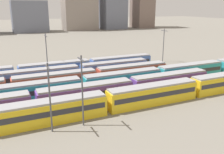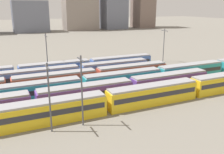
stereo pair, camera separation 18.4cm
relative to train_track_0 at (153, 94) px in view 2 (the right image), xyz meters
The scene contains 13 objects.
train_track_0 is the anchor object (origin of this frame).
train_track_1 12.38m from the train_track_0, 155.17° to the left, with size 55.80×3.06×3.75m.
train_track_2 13.44m from the train_track_0, 50.72° to the left, with size 112.50×3.06×3.75m.
train_track_3 21.43m from the train_track_0, 133.29° to the left, with size 55.80×3.06×3.75m.
train_track_4 26.93m from the train_track_0, 129.43° to the left, with size 55.80×3.06×3.75m.
train_track_5 28.88m from the train_track_0, 115.80° to the left, with size 55.80×3.06×3.75m.
catenary_pole_0 19.88m from the train_track_0, behind, with size 0.24×3.20×10.28m.
catenary_pole_1 32.56m from the train_track_0, 115.43° to the left, with size 0.24×3.20×10.78m.
catenary_pole_2 15.39m from the train_track_0, 168.31° to the right, with size 0.24×3.20×10.89m.
catenary_pole_3 36.94m from the train_track_0, 51.60° to the left, with size 0.24×3.20×10.63m.
distant_building_2 145.37m from the train_track_0, 91.65° to the left, with size 22.78×18.08×20.78m, color slate.
distant_building_3 149.73m from the train_track_0, 77.70° to the left, with size 24.47×14.35×42.61m, color gray.
distant_building_4 157.38m from the train_track_0, 68.14° to the left, with size 17.98×17.39×40.62m, color slate.
Camera 2 is at (8.19, -36.30, 17.69)m, focal length 39.81 mm.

